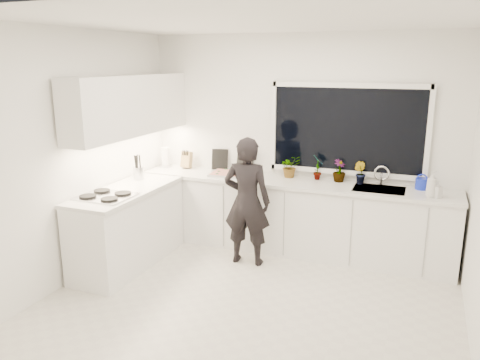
% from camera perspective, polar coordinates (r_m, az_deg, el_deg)
% --- Properties ---
extents(floor, '(4.00, 3.50, 0.02)m').
position_cam_1_polar(floor, '(4.88, 1.27, -14.72)').
color(floor, beige).
rests_on(floor, ground).
extents(wall_back, '(4.00, 0.02, 2.70)m').
position_cam_1_polar(wall_back, '(6.04, 7.20, 4.57)').
color(wall_back, white).
rests_on(wall_back, ground).
extents(wall_left, '(0.02, 3.50, 2.70)m').
position_cam_1_polar(wall_left, '(5.41, -19.07, 2.76)').
color(wall_left, white).
rests_on(wall_left, ground).
extents(ceiling, '(4.00, 3.50, 0.02)m').
position_cam_1_polar(ceiling, '(4.28, 1.48, 19.01)').
color(ceiling, white).
rests_on(ceiling, wall_back).
extents(window, '(1.80, 0.02, 1.00)m').
position_cam_1_polar(window, '(5.85, 12.90, 6.01)').
color(window, black).
rests_on(window, wall_back).
extents(base_cabinets_back, '(3.92, 0.58, 0.88)m').
position_cam_1_polar(base_cabinets_back, '(5.97, 6.18, -4.53)').
color(base_cabinets_back, white).
rests_on(base_cabinets_back, floor).
extents(base_cabinets_left, '(0.58, 1.60, 0.88)m').
position_cam_1_polar(base_cabinets_left, '(5.71, -13.43, -5.75)').
color(base_cabinets_left, white).
rests_on(base_cabinets_left, floor).
extents(countertop_back, '(3.94, 0.62, 0.04)m').
position_cam_1_polar(countertop_back, '(5.83, 6.27, -0.28)').
color(countertop_back, silver).
rests_on(countertop_back, base_cabinets_back).
extents(countertop_left, '(0.62, 1.60, 0.04)m').
position_cam_1_polar(countertop_left, '(5.57, -13.70, -1.30)').
color(countertop_left, silver).
rests_on(countertop_left, base_cabinets_left).
extents(upper_cabinets, '(0.34, 2.10, 0.70)m').
position_cam_1_polar(upper_cabinets, '(5.75, -13.23, 8.86)').
color(upper_cabinets, white).
rests_on(upper_cabinets, wall_left).
extents(sink, '(0.58, 0.42, 0.14)m').
position_cam_1_polar(sink, '(5.67, 16.56, -1.52)').
color(sink, silver).
rests_on(sink, countertop_back).
extents(faucet, '(0.03, 0.03, 0.22)m').
position_cam_1_polar(faucet, '(5.82, 16.87, 0.49)').
color(faucet, silver).
rests_on(faucet, countertop_back).
extents(stovetop, '(0.56, 0.48, 0.03)m').
position_cam_1_polar(stovetop, '(5.30, -16.07, -1.85)').
color(stovetop, black).
rests_on(stovetop, countertop_left).
extents(person, '(0.59, 0.41, 1.53)m').
position_cam_1_polar(person, '(5.47, 0.85, -2.63)').
color(person, black).
rests_on(person, floor).
extents(pizza_tray, '(0.53, 0.41, 0.03)m').
position_cam_1_polar(pizza_tray, '(6.06, -1.18, 0.71)').
color(pizza_tray, silver).
rests_on(pizza_tray, countertop_back).
extents(pizza, '(0.48, 0.36, 0.01)m').
position_cam_1_polar(pizza, '(6.05, -1.18, 0.87)').
color(pizza, '#B01720').
rests_on(pizza, pizza_tray).
extents(watering_can, '(0.17, 0.17, 0.13)m').
position_cam_1_polar(watering_can, '(5.78, 21.26, -0.44)').
color(watering_can, '#162BD3').
rests_on(watering_can, countertop_back).
extents(paper_towel_roll, '(0.13, 0.13, 0.26)m').
position_cam_1_polar(paper_towel_roll, '(6.61, -9.09, 2.70)').
color(paper_towel_roll, silver).
rests_on(paper_towel_roll, countertop_back).
extents(knife_block, '(0.13, 0.10, 0.22)m').
position_cam_1_polar(knife_block, '(6.49, -6.52, 2.40)').
color(knife_block, olive).
rests_on(knife_block, countertop_back).
extents(utensil_crock, '(0.14, 0.14, 0.16)m').
position_cam_1_polar(utensil_crock, '(5.97, -12.27, 0.82)').
color(utensil_crock, silver).
rests_on(utensil_crock, countertop_left).
extents(picture_frame_large, '(0.22, 0.07, 0.28)m').
position_cam_1_polar(picture_frame_large, '(6.38, -2.47, 2.54)').
color(picture_frame_large, black).
rests_on(picture_frame_large, countertop_back).
extents(picture_frame_small, '(0.25, 0.07, 0.30)m').
position_cam_1_polar(picture_frame_small, '(6.23, 0.63, 2.38)').
color(picture_frame_small, black).
rests_on(picture_frame_small, countertop_back).
extents(herb_plants, '(1.13, 0.33, 0.31)m').
position_cam_1_polar(herb_plants, '(5.89, 9.01, 1.42)').
color(herb_plants, '#26662D').
rests_on(herb_plants, countertop_back).
extents(soap_bottles, '(0.20, 0.16, 0.29)m').
position_cam_1_polar(soap_bottles, '(5.46, 22.51, -0.65)').
color(soap_bottles, '#D8BF66').
rests_on(soap_bottles, countertop_back).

